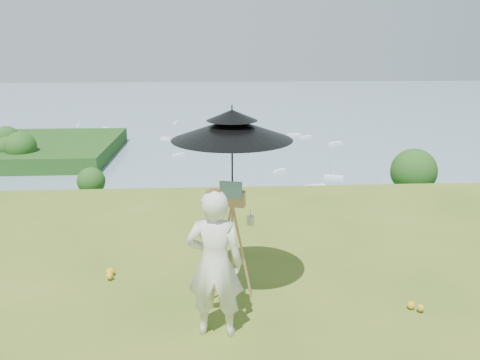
{
  "coord_description": "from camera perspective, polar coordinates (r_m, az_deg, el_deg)",
  "views": [
    {
      "loc": [
        -1.08,
        -2.88,
        3.08
      ],
      "look_at": [
        -0.65,
        4.6,
        0.86
      ],
      "focal_mm": 35.0,
      "sensor_mm": 36.0,
      "label": 1
    }
  ],
  "objects": [
    {
      "name": "sun_umbrella",
      "position": [
        5.23,
        -0.96,
        3.03
      ],
      "size": [
        1.54,
        1.54,
        1.12
      ],
      "primitive_type": null,
      "rotation": [
        0.0,
        0.0,
        -0.15
      ],
      "color": "black",
      "rests_on": "field_easel"
    },
    {
      "name": "harbor_town",
      "position": [
        84.42,
        -2.31,
        -6.26
      ],
      "size": [
        110.0,
        22.0,
        5.0
      ],
      "primitive_type": null,
      "color": "silver",
      "rests_on": "shoreline_tier"
    },
    {
      "name": "bay_water",
      "position": [
        245.69,
        -3.02,
        7.75
      ],
      "size": [
        700.0,
        700.0,
        0.0
      ],
      "primitive_type": "plane",
      "color": "slate",
      "rests_on": "ground"
    },
    {
      "name": "shoreline_tier",
      "position": [
        87.14,
        -2.26,
        -10.2
      ],
      "size": [
        170.0,
        28.0,
        8.0
      ],
      "primitive_type": "cube",
      "color": "#685F53",
      "rests_on": "bay_water"
    },
    {
      "name": "slope_trees",
      "position": [
        41.98,
        -1.51,
        -9.05
      ],
      "size": [
        110.0,
        50.0,
        6.0
      ],
      "primitive_type": null,
      "color": "#204314",
      "rests_on": "forest_slope"
    },
    {
      "name": "moored_boats",
      "position": [
        168.33,
        -7.11,
        3.73
      ],
      "size": [
        140.0,
        140.0,
        0.7
      ],
      "primitive_type": null,
      "color": "white",
      "rests_on": "bay_water"
    },
    {
      "name": "painter_cap",
      "position": [
        4.71,
        -3.23,
        -1.69
      ],
      "size": [
        0.25,
        0.28,
        0.1
      ],
      "primitive_type": null,
      "rotation": [
        0.0,
        0.0,
        -0.23
      ],
      "color": "pink",
      "rests_on": "painter"
    },
    {
      "name": "field_easel",
      "position": [
        5.55,
        -0.94,
        -7.86
      ],
      "size": [
        0.74,
        0.74,
        1.58
      ],
      "primitive_type": null,
      "rotation": [
        0.0,
        0.0,
        -0.28
      ],
      "color": "#A37244",
      "rests_on": "ground"
    },
    {
      "name": "painter",
      "position": [
        5.01,
        -3.09,
        -10.22
      ],
      "size": [
        0.65,
        0.46,
        1.66
      ],
      "primitive_type": "imported",
      "rotation": [
        0.0,
        0.0,
        3.02
      ],
      "color": "beige",
      "rests_on": "ground"
    }
  ]
}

